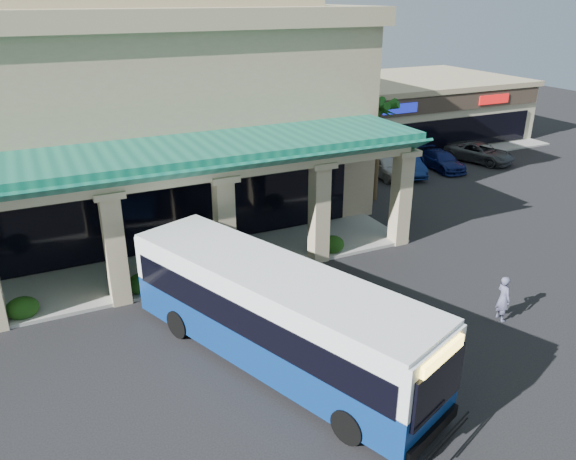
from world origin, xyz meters
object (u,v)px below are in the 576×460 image
transit_bus (275,317)px  car_white (405,163)px  car_silver (384,166)px  car_red (441,160)px  pedestrian (503,298)px  car_gray (479,152)px

transit_bus → car_white: transit_bus is taller
car_silver → car_red: 4.60m
pedestrian → transit_bus: bearing=90.5°
transit_bus → car_silver: transit_bus is taller
transit_bus → pedestrian: bearing=-29.8°
car_silver → car_gray: 8.38m
transit_bus → pedestrian: transit_bus is taller
pedestrian → car_silver: pedestrian is taller
car_red → car_gray: bearing=8.7°
car_gray → car_silver: bearing=160.5°
transit_bus → car_red: size_ratio=2.79×
transit_bus → car_silver: size_ratio=2.79×
pedestrian → car_gray: 22.64m
car_red → car_silver: bearing=-179.6°
car_red → transit_bus: bearing=-137.7°
transit_bus → pedestrian: size_ratio=6.78×
car_white → car_gray: (6.79, 0.11, -0.08)m
car_silver → car_gray: bearing=-0.9°
transit_bus → car_white: size_ratio=2.61×
car_white → car_gray: size_ratio=0.94×
transit_bus → car_silver: bearing=24.5°
transit_bus → car_red: 25.23m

